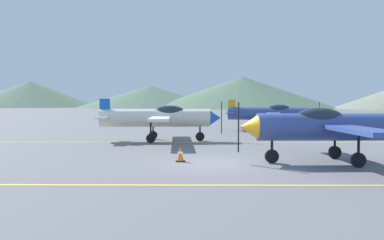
% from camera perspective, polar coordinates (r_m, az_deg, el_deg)
% --- Properties ---
extents(ground_plane, '(400.00, 400.00, 0.00)m').
position_cam_1_polar(ground_plane, '(14.95, 3.67, -6.45)').
color(ground_plane, slate).
extents(apron_line_near, '(80.00, 0.16, 0.01)m').
position_cam_1_polar(apron_line_near, '(11.11, 4.81, -9.65)').
color(apron_line_near, yellow).
rests_on(apron_line_near, ground_plane).
extents(apron_line_far, '(80.00, 0.16, 0.01)m').
position_cam_1_polar(apron_line_far, '(22.51, 2.59, -3.33)').
color(apron_line_far, yellow).
rests_on(apron_line_far, ground_plane).
extents(airplane_near, '(7.42, 8.55, 2.57)m').
position_cam_1_polar(airplane_near, '(15.88, 20.35, -0.84)').
color(airplane_near, '#33478C').
rests_on(airplane_near, ground_plane).
extents(airplane_mid, '(7.43, 8.56, 2.57)m').
position_cam_1_polar(airplane_mid, '(23.18, -4.79, 0.41)').
color(airplane_mid, silver).
rests_on(airplane_mid, ground_plane).
extents(airplane_far, '(7.50, 8.56, 2.57)m').
position_cam_1_polar(airplane_far, '(32.21, 11.76, 1.01)').
color(airplane_far, '#33478C').
rests_on(airplane_far, ground_plane).
extents(car_sedan, '(4.65, 3.58, 1.62)m').
position_cam_1_polar(car_sedan, '(39.44, 17.49, 0.38)').
color(car_sedan, white).
rests_on(car_sedan, ground_plane).
extents(traffic_cone_front, '(0.36, 0.36, 0.59)m').
position_cam_1_polar(traffic_cone_front, '(15.35, -1.74, -5.12)').
color(traffic_cone_front, black).
rests_on(traffic_cone_front, ground_plane).
extents(hill_left, '(58.46, 58.46, 11.23)m').
position_cam_1_polar(hill_left, '(181.08, -22.85, 3.56)').
color(hill_left, '#4C6651').
rests_on(hill_left, ground_plane).
extents(hill_centerleft, '(59.17, 59.17, 8.83)m').
position_cam_1_polar(hill_centerleft, '(157.89, -6.20, 3.48)').
color(hill_centerleft, '#4C6651').
rests_on(hill_centerleft, ground_plane).
extents(hill_centerright, '(68.80, 68.80, 11.84)m').
position_cam_1_polar(hill_centerright, '(146.94, 7.50, 4.11)').
color(hill_centerright, '#4C6651').
rests_on(hill_centerright, ground_plane).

